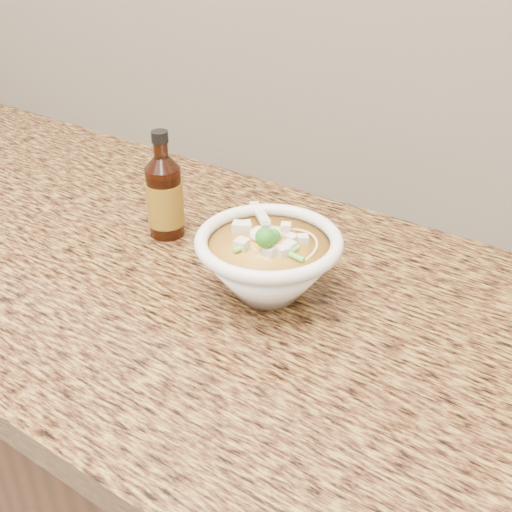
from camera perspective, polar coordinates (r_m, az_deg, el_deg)
The scene contains 4 objects.
cabinet at distance 1.26m, azimuth -6.31°, elevation -18.63°, with size 4.00×0.65×0.86m, color #311F0E.
counter_slab at distance 0.96m, azimuth -7.84°, elevation -1.10°, with size 4.00×0.68×0.04m, color olive.
soup_bowl at distance 0.84m, azimuth 1.12°, elevation -0.66°, with size 0.19×0.19×0.11m.
hot_sauce_bottle at distance 0.98m, azimuth -8.12°, elevation 5.21°, with size 0.07×0.07×0.17m.
Camera 1 is at (0.57, 1.09, 1.39)m, focal length 45.00 mm.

